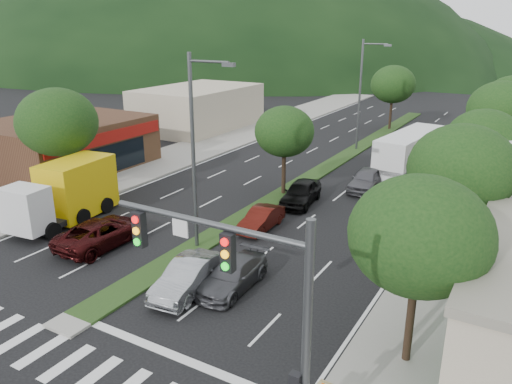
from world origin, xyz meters
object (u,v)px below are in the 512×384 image
Objects in this scene: tree_r_a at (420,236)px; suv_maroon at (102,232)px; tree_med_near at (284,132)px; car_queue_c at (261,219)px; streetlight_near at (196,145)px; car_queue_e at (367,179)px; tree_r_e at (512,97)px; tree_l_a at (57,122)px; tree_r_d at (502,110)px; tree_r_b at (462,169)px; sedan_silver at (189,276)px; motorhome at (410,153)px; tree_r_c at (484,141)px; tree_med_far at (393,84)px; car_queue_a at (301,193)px; streetlight_mid at (362,90)px; box_truck at (68,194)px; traffic_signal at (251,293)px; car_queue_d at (407,167)px; car_queue_b at (233,275)px.

suv_maroon is at bearing 174.14° from tree_r_a.
car_queue_c is (1.72, -6.11, -3.81)m from tree_med_near.
car_queue_e is (4.43, 13.89, -4.81)m from streetlight_near.
tree_l_a reaches higher than tree_r_e.
suv_maroon is 1.41× the size of car_queue_c.
tree_r_d is 0.99× the size of tree_l_a.
streetlight_near is (-11.79, -4.00, 0.55)m from tree_r_b.
sedan_silver is at bearing -140.38° from tree_r_b.
tree_r_a is at bearing -69.34° from motorhome.
car_queue_e is (17.13, 11.89, -4.41)m from tree_l_a.
tree_r_a reaches higher than car_queue_e.
tree_r_c is (0.00, 16.00, -0.07)m from tree_r_a.
car_queue_e is at bearing 165.63° from tree_r_c.
tree_l_a is 25.63m from motorhome.
sedan_silver is (14.97, -5.89, -4.45)m from tree_l_a.
tree_med_far is at bearing 110.56° from tree_r_b.
tree_r_c reaches higher than car_queue_a.
car_queue_a is 1.00× the size of car_queue_e.
streetlight_mid is 21.74m from car_queue_c.
tree_l_a reaches higher than tree_r_a.
streetlight_near reaches higher than tree_med_far.
streetlight_mid reaches higher than car_queue_a.
tree_r_d is 7.24m from motorhome.
tree_l_a is (-24.50, -20.00, 0.00)m from tree_r_d.
tree_r_c is at bearing 22.20° from tree_l_a.
tree_l_a reaches higher than tree_med_near.
box_truck is (-9.21, -25.64, -3.93)m from streetlight_mid.
tree_r_a is (2.97, 5.54, 0.17)m from traffic_signal.
box_truck is 24.96m from motorhome.
tree_r_d is 18.44m from tree_med_far.
tree_r_d is 1.19× the size of tree_med_near.
tree_r_d reaches higher than tree_r_c.
tree_r_a reaches higher than car_queue_a.
sedan_silver is 11.96m from box_truck.
streetlight_near is 2.21× the size of car_queue_a.
car_queue_e reaches higher than car_queue_d.
streetlight_mid reaches higher than tree_r_a.
streetlight_mid reaches higher than tree_r_b.
tree_r_d reaches higher than box_truck.
tree_r_b is 11.32m from car_queue_b.
tree_med_near is (-12.00, -2.00, -0.32)m from tree_r_c.
streetlight_mid is at bearing 109.96° from car_queue_e.
streetlight_near is at bearing -110.23° from tree_r_e.
traffic_signal is 1.57× the size of sedan_silver.
streetlight_mid is 27.52m from box_truck.
streetlight_near reaches higher than suv_maroon.
tree_r_b is at bearing -60.68° from streetlight_mid.
tree_med_near is (-12.00, 6.00, -0.61)m from tree_r_b.
suv_maroon is at bearing -153.92° from streetlight_near.
tree_med_near is 0.60× the size of streetlight_near.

